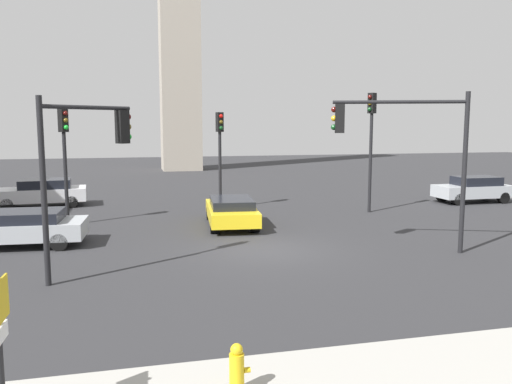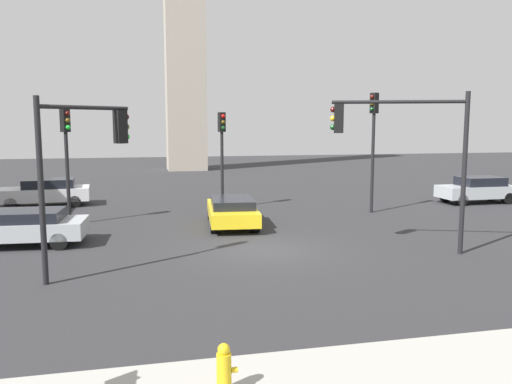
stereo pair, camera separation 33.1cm
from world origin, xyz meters
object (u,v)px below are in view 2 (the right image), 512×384
traffic_light_2 (83,152)px  car_2 (477,189)px  car_0 (232,211)px  fire_hydrant (224,369)px  car_4 (46,192)px  traffic_light_3 (373,131)px  traffic_light_4 (66,144)px  car_1 (19,227)px  traffic_light_0 (403,139)px  traffic_light_1 (222,142)px

traffic_light_2 → car_2: traffic_light_2 is taller
car_0 → car_2: size_ratio=1.14×
car_2 → fire_hydrant: bearing=45.7°
car_2 → car_4: (-23.65, 4.17, 0.01)m
traffic_light_2 → car_0: bearing=16.1°
car_4 → fire_hydrant: bearing=101.9°
traffic_light_3 → traffic_light_4: bearing=-28.9°
traffic_light_2 → traffic_light_4: traffic_light_2 is taller
fire_hydrant → car_1: 13.54m
traffic_light_4 → car_4: traffic_light_4 is taller
fire_hydrant → car_4: bearing=105.8°
car_1 → car_2: bearing=-162.8°
traffic_light_4 → fire_hydrant: 17.01m
car_0 → car_1: car_1 is taller
fire_hydrant → car_2: size_ratio=0.19×
traffic_light_0 → traffic_light_4: 14.16m
traffic_light_4 → car_1: (-1.28, -3.84, -2.85)m
car_4 → traffic_light_2: bearing=99.7°
traffic_light_1 → car_1: 11.15m
car_2 → traffic_light_4: bearing=4.4°
traffic_light_4 → car_2: size_ratio=1.19×
car_2 → car_4: 24.02m
fire_hydrant → car_4: (-6.23, 22.06, 0.24)m
traffic_light_3 → car_2: bearing=163.9°
traffic_light_1 → traffic_light_4: traffic_light_4 is taller
traffic_light_1 → car_2: 14.73m
traffic_light_1 → traffic_light_4: size_ratio=0.99×
car_2 → traffic_light_0: bearing=43.7°
fire_hydrant → car_0: bearing=79.4°
traffic_light_2 → traffic_light_3: traffic_light_3 is taller
traffic_light_0 → traffic_light_3: bearing=-88.3°
traffic_light_4 → car_4: bearing=157.1°
traffic_light_2 → traffic_light_4: 8.45m
traffic_light_4 → car_2: 21.96m
car_0 → car_1: (-8.27, -2.02, 0.03)m
traffic_light_0 → traffic_light_3: size_ratio=0.92×
traffic_light_3 → car_0: (-7.46, -1.87, -3.43)m
traffic_light_0 → car_0: traffic_light_0 is taller
traffic_light_4 → car_1: bearing=-59.5°
car_4 → car_2: bearing=166.1°
car_1 → traffic_light_1: bearing=-138.9°
traffic_light_2 → car_4: bearing=69.9°
traffic_light_4 → traffic_light_0: bearing=15.7°
traffic_light_3 → car_2: (7.27, 1.67, -3.33)m
traffic_light_3 → car_1: size_ratio=1.22×
traffic_light_3 → car_4: (-16.38, 5.84, -3.32)m
traffic_light_1 → traffic_light_3: traffic_light_3 is taller
traffic_light_0 → fire_hydrant: (-7.54, -8.42, -3.39)m
traffic_light_3 → car_2: traffic_light_3 is taller
traffic_light_4 → car_0: bearing=34.3°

